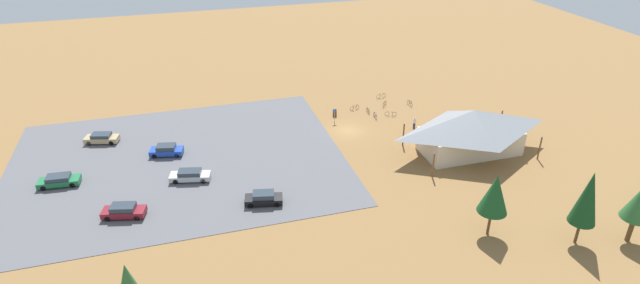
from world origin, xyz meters
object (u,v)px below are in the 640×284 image
at_px(lot_sign, 335,113).
at_px(car_black_back_corner, 264,198).
at_px(bicycle_silver_lone_west, 381,96).
at_px(car_maroon_aisle_side, 124,211).
at_px(car_blue_mid_lot, 166,150).
at_px(pine_midwest, 588,198).
at_px(bicycle_red_yard_front, 355,108).
at_px(trash_bin, 335,113).
at_px(car_tan_inner_stall, 102,138).
at_px(bicycle_green_near_sign, 368,111).
at_px(pine_far_west, 640,202).
at_px(pine_west, 495,194).
at_px(bicycle_purple_by_bin, 375,116).
at_px(visitor_crossing_yard, 414,123).
at_px(car_silver_second_row, 190,175).
at_px(bicycle_yellow_yard_left, 385,104).
at_px(bike_pavilion, 472,128).
at_px(bicycle_white_yard_right, 391,114).
at_px(bicycle_black_near_porch, 410,103).
at_px(car_green_end_stall, 59,180).

height_order(lot_sign, car_black_back_corner, lot_sign).
distance_m(bicycle_silver_lone_west, car_maroon_aisle_side, 45.45).
bearing_deg(car_blue_mid_lot, pine_midwest, 142.10).
xyz_separation_m(pine_midwest, bicycle_red_yard_front, (10.17, -37.01, -5.01)).
bearing_deg(trash_bin, car_tan_inner_stall, -1.22).
height_order(bicycle_green_near_sign, bicycle_red_yard_front, bicycle_green_near_sign).
xyz_separation_m(pine_far_west, car_maroon_aisle_side, (48.96, -18.69, -3.91)).
xyz_separation_m(pine_west, car_maroon_aisle_side, (36.01, -13.71, -4.12)).
relative_size(pine_far_west, car_blue_mid_lot, 1.48).
xyz_separation_m(bicycle_silver_lone_west, bicycle_purple_by_bin, (3.86, 6.95, -0.01)).
bearing_deg(bicycle_green_near_sign, bicycle_silver_lone_west, -131.06).
bearing_deg(pine_west, bicycle_red_yard_front, -85.68).
bearing_deg(visitor_crossing_yard, car_silver_second_row, 9.55).
height_order(bicycle_purple_by_bin, bicycle_yellow_yard_left, bicycle_purple_by_bin).
distance_m(trash_bin, visitor_crossing_yard, 12.22).
bearing_deg(bicycle_yellow_yard_left, bike_pavilion, 105.67).
bearing_deg(bicycle_white_yard_right, bicycle_purple_by_bin, -0.66).
bearing_deg(bicycle_silver_lone_west, car_silver_second_row, 28.36).
bearing_deg(car_silver_second_row, bicycle_silver_lone_west, -151.64).
bearing_deg(car_silver_second_row, car_blue_mid_lot, -70.80).
bearing_deg(bicycle_green_near_sign, trash_bin, -3.16).
height_order(lot_sign, pine_far_west, pine_far_west).
distance_m(pine_far_west, bicycle_green_near_sign, 39.40).
distance_m(pine_far_west, visitor_crossing_yard, 31.30).
relative_size(bicycle_black_near_porch, car_maroon_aisle_side, 0.36).
height_order(bike_pavilion, lot_sign, bike_pavilion).
relative_size(car_tan_inner_stall, car_maroon_aisle_side, 0.99).
xyz_separation_m(pine_west, visitor_crossing_yard, (-3.57, -24.64, -3.98)).
bearing_deg(pine_west, bike_pavilion, -114.74).
xyz_separation_m(bicycle_red_yard_front, car_black_back_corner, (18.58, 21.42, 0.40)).
xyz_separation_m(bicycle_white_yard_right, bicycle_red_yard_front, (4.50, -3.75, -0.00)).
height_order(pine_far_west, bicycle_yellow_yard_left, pine_far_west).
distance_m(bicycle_purple_by_bin, bicycle_green_near_sign, 2.15).
bearing_deg(car_maroon_aisle_side, car_blue_mid_lot, -110.61).
xyz_separation_m(bicycle_silver_lone_west, car_green_end_stall, (46.98, 13.98, 0.33)).
bearing_deg(bicycle_black_near_porch, bicycle_yellow_yard_left, -14.18).
height_order(bicycle_red_yard_front, car_silver_second_row, car_silver_second_row).
height_order(pine_far_west, car_silver_second_row, pine_far_west).
bearing_deg(bike_pavilion, bicycle_red_yard_front, -59.96).
bearing_deg(pine_west, bicycle_yellow_yard_left, -94.45).
height_order(bicycle_red_yard_front, visitor_crossing_yard, visitor_crossing_yard).
height_order(bicycle_silver_lone_west, visitor_crossing_yard, visitor_crossing_yard).
bearing_deg(car_black_back_corner, bicycle_green_near_sign, -135.56).
bearing_deg(car_silver_second_row, bicycle_yellow_yard_left, -155.76).
height_order(bicycle_silver_lone_west, car_green_end_stall, car_green_end_stall).
xyz_separation_m(car_tan_inner_stall, car_silver_second_row, (-10.97, 13.45, -0.00)).
relative_size(pine_far_west, car_green_end_stall, 1.39).
distance_m(lot_sign, car_blue_mid_lot, 24.56).
relative_size(bicycle_black_near_porch, car_blue_mid_lot, 0.38).
height_order(car_green_end_stall, car_tan_inner_stall, car_tan_inner_stall).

